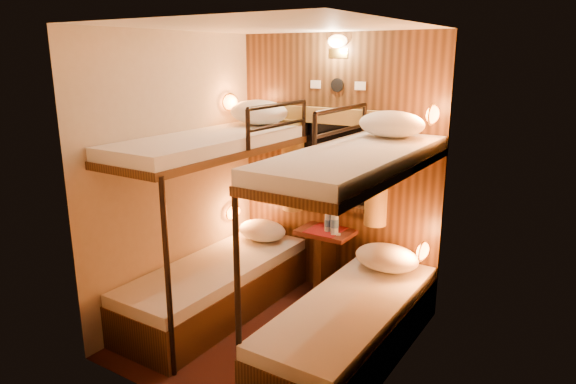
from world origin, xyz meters
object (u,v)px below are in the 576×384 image
Objects in this scene: bunk_right at (352,287)px; bottle_left at (328,222)px; bunk_left at (216,252)px; bottle_right at (335,222)px; table at (325,254)px.

bunk_right is 1.00m from bottle_left.
bunk_right reaches higher than bottle_left.
bunk_left is 7.35× the size of bottle_right.
bunk_right is (1.30, 0.00, 0.00)m from bunk_left.
bunk_left reaches higher than table.
bottle_right is at bearing 44.37° from bunk_left.
bottle_right is at bearing -14.19° from bottle_left.
bunk_left reaches higher than bottle_left.
bottle_right reaches higher than table.
bottle_left is 0.08m from bottle_right.
bunk_left is at bearing -129.67° from table.
table is 3.04× the size of bottle_left.
bunk_left is 1.02m from table.
bunk_left is at bearing 180.00° from bunk_right.
table is at bearing 160.92° from bottle_right.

